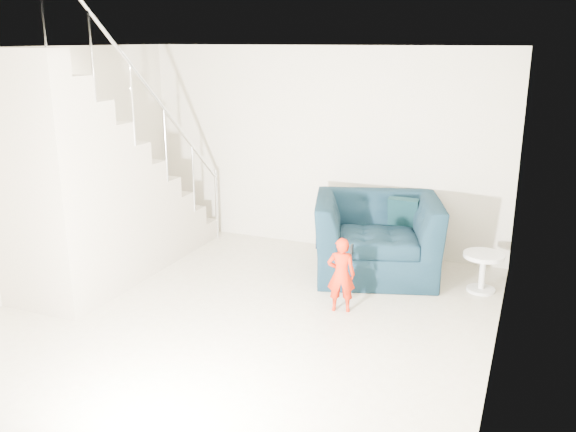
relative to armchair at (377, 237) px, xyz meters
The scene contains 12 objects.
floor 2.26m from the armchair, 116.76° to the right, with size 5.50×5.50×0.00m, color tan.
ceiling 3.13m from the armchair, 116.76° to the right, with size 5.50×5.50×0.00m, color silver.
back_wall 1.54m from the armchair, 141.85° to the left, with size 5.00×5.00×0.00m, color #BCB599.
left_wall 4.10m from the armchair, 150.58° to the right, with size 5.50×5.50×0.00m, color #BCB599.
right_wall 2.63m from the armchair, 52.59° to the right, with size 5.50×5.50×0.00m, color #BCB599.
armchair is the anchor object (origin of this frame).
toddler 1.18m from the armchair, 93.56° to the right, with size 0.30×0.19×0.81m, color #A11105.
side_table 1.27m from the armchair, ahead, with size 0.45×0.45×0.45m.
staircase 3.34m from the armchair, 154.64° to the right, with size 1.02×3.03×3.62m.
cushion 0.49m from the armchair, 55.78° to the left, with size 0.37×0.11×0.35m, color black.
throw 0.67m from the armchair, behind, with size 0.05×0.51×0.57m, color black.
phone 1.21m from the armchair, 88.24° to the right, with size 0.02×0.05×0.10m, color black.
Camera 1 is at (2.68, -4.91, 2.78)m, focal length 38.00 mm.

